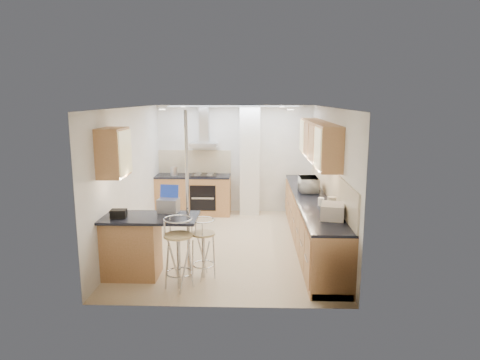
{
  "coord_description": "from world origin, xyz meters",
  "views": [
    {
      "loc": [
        0.43,
        -7.52,
        2.67
      ],
      "look_at": [
        0.19,
        0.2,
        1.18
      ],
      "focal_mm": 32.0,
      "sensor_mm": 36.0,
      "label": 1
    }
  ],
  "objects_px": {
    "bar_stool_end": "(203,248)",
    "bread_bin": "(333,211)",
    "laptop": "(168,205)",
    "bar_stool_near": "(179,253)",
    "microwave": "(308,184)"
  },
  "relations": [
    {
      "from": "bar_stool_end",
      "to": "bread_bin",
      "type": "distance_m",
      "value": 1.99
    },
    {
      "from": "bar_stool_near",
      "to": "bread_bin",
      "type": "xyz_separation_m",
      "value": [
        2.21,
        0.46,
        0.51
      ]
    },
    {
      "from": "bread_bin",
      "to": "bar_stool_end",
      "type": "bearing_deg",
      "value": -165.17
    },
    {
      "from": "laptop",
      "to": "bread_bin",
      "type": "xyz_separation_m",
      "value": [
        2.47,
        -0.2,
        -0.02
      ]
    },
    {
      "from": "microwave",
      "to": "bar_stool_end",
      "type": "bearing_deg",
      "value": 134.94
    },
    {
      "from": "laptop",
      "to": "bread_bin",
      "type": "distance_m",
      "value": 2.48
    },
    {
      "from": "microwave",
      "to": "bar_stool_near",
      "type": "bearing_deg",
      "value": 135.63
    },
    {
      "from": "laptop",
      "to": "bar_stool_end",
      "type": "bearing_deg",
      "value": -19.03
    },
    {
      "from": "bread_bin",
      "to": "laptop",
      "type": "bearing_deg",
      "value": -172.21
    },
    {
      "from": "bar_stool_end",
      "to": "bread_bin",
      "type": "relative_size",
      "value": 2.21
    },
    {
      "from": "laptop",
      "to": "bar_stool_near",
      "type": "bearing_deg",
      "value": -61.07
    },
    {
      "from": "bar_stool_near",
      "to": "laptop",
      "type": "bearing_deg",
      "value": 121.49
    },
    {
      "from": "bar_stool_near",
      "to": "bar_stool_end",
      "type": "distance_m",
      "value": 0.49
    },
    {
      "from": "bar_stool_end",
      "to": "bread_bin",
      "type": "xyz_separation_m",
      "value": [
        1.91,
        0.08,
        0.57
      ]
    },
    {
      "from": "microwave",
      "to": "bread_bin",
      "type": "height_order",
      "value": "microwave"
    }
  ]
}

